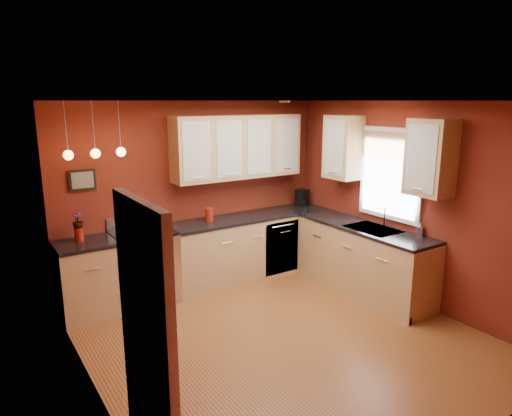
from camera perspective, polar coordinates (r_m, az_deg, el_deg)
floor at (r=5.34m, az=3.40°, el=-15.91°), size 4.20×4.20×0.00m
ceiling at (r=4.66m, az=3.85°, el=13.24°), size 4.00×4.20×0.02m
wall_back at (r=6.59m, az=-7.46°, el=1.79°), size 4.00×0.02×2.60m
wall_front at (r=3.50m, az=25.13°, el=-9.90°), size 4.00×0.02×2.60m
wall_left at (r=4.01m, az=-19.99°, el=-6.46°), size 0.02×4.20×2.60m
wall_right at (r=6.22m, az=18.49°, el=0.52°), size 0.02×4.20×2.60m
base_cabinets_back_left at (r=6.03m, az=-20.26°, el=-8.48°), size 0.70×0.60×0.90m
base_cabinets_back_right at (r=6.90m, az=-0.67°, el=-4.88°), size 2.54×0.60×0.90m
base_cabinets_right at (r=6.51m, az=13.17°, el=-6.38°), size 0.60×2.10×0.90m
counter_back_left at (r=5.88m, az=-20.63°, el=-4.21°), size 0.70×0.62×0.04m
counter_back_right at (r=6.77m, az=-0.68°, el=-1.10°), size 2.54×0.62×0.04m
counter_right at (r=6.37m, az=13.39°, el=-2.39°), size 0.62×2.10×0.04m
gas_range at (r=6.20m, az=-13.69°, el=-7.10°), size 0.76×0.64×1.11m
dishwasher_front at (r=6.87m, az=3.25°, el=-4.97°), size 0.60×0.02×0.80m
sink at (r=6.27m, az=14.40°, el=-2.73°), size 0.50×0.70×0.33m
window at (r=6.32m, az=16.48°, el=4.44°), size 0.06×1.02×1.22m
door_left_wall at (r=3.08m, az=-13.31°, el=-17.85°), size 0.12×0.82×2.05m
upper_cabinets_back at (r=6.62m, az=-2.25°, el=7.64°), size 2.00×0.35×0.90m
upper_cabinets_right at (r=6.19m, az=15.55°, el=6.77°), size 0.35×1.95×0.90m
wall_picture at (r=6.00m, az=-20.88°, el=3.30°), size 0.32×0.03×0.26m
pendant_lights at (r=5.66m, az=-19.43°, el=6.53°), size 0.71×0.11×0.66m
red_canister at (r=6.46m, az=-5.87°, el=-0.81°), size 0.12×0.12×0.19m
red_vase at (r=5.91m, az=-21.27°, el=-3.12°), size 0.11×0.11×0.17m
flowers at (r=5.86m, az=-21.41°, el=-1.45°), size 0.16×0.16×0.23m
coffee_maker at (r=7.39m, az=5.82°, el=1.22°), size 0.22×0.22×0.27m
soap_pump at (r=6.10m, az=19.85°, el=-2.48°), size 0.10×0.10×0.17m
dish_towel at (r=5.86m, az=-13.59°, el=-7.90°), size 0.22×0.01×0.30m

